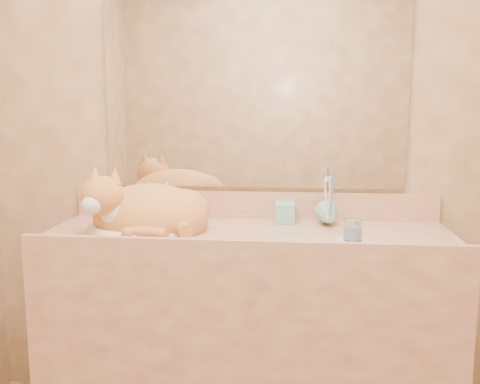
# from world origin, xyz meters

# --- Properties ---
(wall_back) EXTENTS (2.40, 0.02, 2.50)m
(wall_back) POSITION_xyz_m (0.00, 1.00, 1.25)
(wall_back) COLOR #946A43
(wall_back) RESTS_ON ground
(wall_front) EXTENTS (2.40, 0.02, 2.50)m
(wall_front) POSITION_xyz_m (0.00, -1.00, 1.25)
(wall_front) COLOR #946A43
(wall_front) RESTS_ON ground
(vanity_counter) EXTENTS (1.60, 0.55, 0.85)m
(vanity_counter) POSITION_xyz_m (0.00, 0.72, 0.42)
(vanity_counter) COLOR #A36549
(vanity_counter) RESTS_ON floor
(mirror) EXTENTS (1.30, 0.02, 0.80)m
(mirror) POSITION_xyz_m (0.00, 0.99, 1.39)
(mirror) COLOR white
(mirror) RESTS_ON wall_back
(sink_basin) EXTENTS (0.46, 0.39, 0.14)m
(sink_basin) POSITION_xyz_m (-0.42, 0.70, 0.92)
(sink_basin) COLOR white
(sink_basin) RESTS_ON vanity_counter
(faucet) EXTENTS (0.04, 0.11, 0.15)m
(faucet) POSITION_xyz_m (-0.42, 0.88, 0.93)
(faucet) COLOR white
(faucet) RESTS_ON vanity_counter
(cat) EXTENTS (0.53, 0.45, 0.26)m
(cat) POSITION_xyz_m (-0.42, 0.70, 0.94)
(cat) COLOR #C7722E
(cat) RESTS_ON sink_basin
(soap_dispenser) EXTENTS (0.08, 0.09, 0.19)m
(soap_dispenser) POSITION_xyz_m (0.14, 0.86, 0.94)
(soap_dispenser) COLOR #78C1A8
(soap_dispenser) RESTS_ON vanity_counter
(toothbrush_cup) EXTENTS (0.10, 0.10, 0.09)m
(toothbrush_cup) POSITION_xyz_m (0.32, 0.82, 0.90)
(toothbrush_cup) COLOR #78C1A8
(toothbrush_cup) RESTS_ON vanity_counter
(toothbrushes) EXTENTS (0.04, 0.04, 0.21)m
(toothbrushes) POSITION_xyz_m (0.32, 0.82, 0.98)
(toothbrushes) COLOR white
(toothbrushes) RESTS_ON toothbrush_cup
(saucer) EXTENTS (0.12, 0.12, 0.01)m
(saucer) POSITION_xyz_m (0.39, 0.58, 0.85)
(saucer) COLOR white
(saucer) RESTS_ON vanity_counter
(water_glass) EXTENTS (0.06, 0.06, 0.08)m
(water_glass) POSITION_xyz_m (0.39, 0.58, 0.90)
(water_glass) COLOR white
(water_glass) RESTS_ON saucer
(lotion_bottle) EXTENTS (0.05, 0.05, 0.12)m
(lotion_bottle) POSITION_xyz_m (-0.63, 0.90, 0.91)
(lotion_bottle) COLOR white
(lotion_bottle) RESTS_ON vanity_counter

